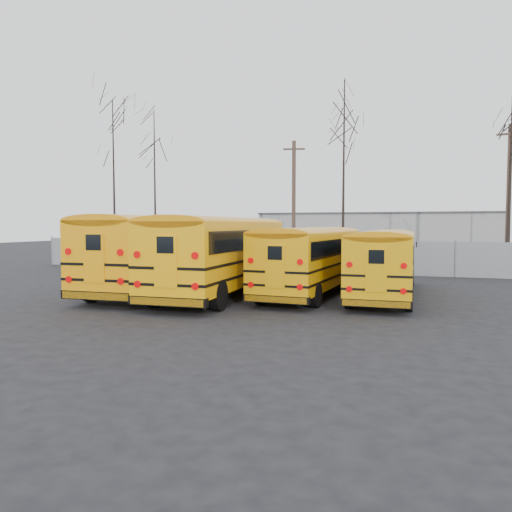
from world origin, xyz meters
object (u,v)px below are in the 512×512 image
(bus_a, at_px, (166,246))
(bus_b, at_px, (224,249))
(utility_pole_left, at_px, (294,201))
(utility_pole_right, at_px, (509,195))
(bus_d, at_px, (385,257))
(bus_c, at_px, (312,255))

(bus_a, height_order, bus_b, bus_a)
(utility_pole_left, relative_size, utility_pole_right, 0.97)
(bus_b, distance_m, bus_d, 6.66)
(bus_a, xyz_separation_m, bus_c, (6.50, 0.88, -0.29))
(bus_b, height_order, utility_pole_right, utility_pole_right)
(utility_pole_left, bearing_deg, utility_pole_right, -14.56)
(bus_c, bearing_deg, utility_pole_right, 62.46)
(bus_b, height_order, bus_c, bus_b)
(bus_a, xyz_separation_m, bus_d, (9.49, 0.96, -0.36))
(bus_c, bearing_deg, bus_b, -155.99)
(bus_c, relative_size, bus_d, 1.05)
(bus_d, distance_m, utility_pole_left, 18.61)
(bus_a, xyz_separation_m, bus_b, (2.98, -0.42, -0.03))
(bus_a, bearing_deg, bus_c, 6.01)
(bus_b, bearing_deg, utility_pole_right, 50.95)
(bus_d, bearing_deg, bus_b, -168.76)
(bus_b, height_order, bus_d, bus_b)
(bus_a, bearing_deg, bus_d, 4.09)
(bus_a, xyz_separation_m, utility_pole_left, (1.46, 17.44, 2.81))
(bus_a, relative_size, bus_b, 1.02)
(bus_b, xyz_separation_m, utility_pole_left, (-1.52, 17.86, 2.84))
(bus_a, bearing_deg, utility_pole_right, 44.51)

